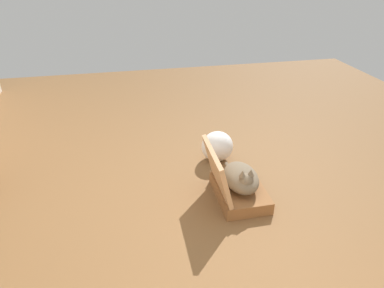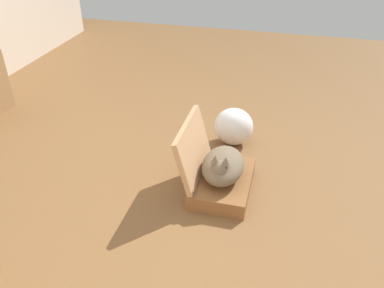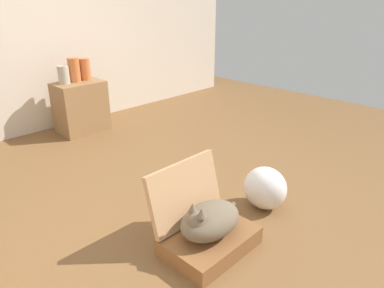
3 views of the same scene
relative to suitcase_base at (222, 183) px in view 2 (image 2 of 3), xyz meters
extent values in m
plane|color=brown|center=(-0.03, 0.53, -0.06)|extent=(7.68, 7.68, 0.00)
cube|color=brown|center=(0.00, 0.00, 0.00)|extent=(0.55, 0.39, 0.11)
cube|color=tan|center=(0.00, 0.21, 0.25)|extent=(0.55, 0.13, 0.39)
ellipsoid|color=brown|center=(0.00, 0.00, 0.15)|extent=(0.41, 0.28, 0.18)
sphere|color=brown|center=(-0.11, 0.00, 0.19)|extent=(0.13, 0.13, 0.13)
cone|color=brown|center=(-0.11, -0.03, 0.27)|extent=(0.06, 0.06, 0.06)
cone|color=brown|center=(-0.11, 0.03, 0.27)|extent=(0.06, 0.06, 0.06)
cylinder|color=brown|center=(0.19, 0.04, 0.10)|extent=(0.20, 0.03, 0.07)
ellipsoid|color=white|center=(0.62, 0.03, 0.10)|extent=(0.28, 0.32, 0.31)
camera|label=1|loc=(-2.13, 0.86, 1.76)|focal=31.06mm
camera|label=2|loc=(-2.13, -0.34, 1.70)|focal=36.71mm
camera|label=3|loc=(-1.31, -1.14, 1.37)|focal=32.98mm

